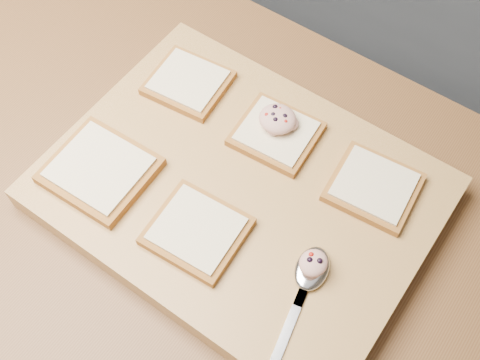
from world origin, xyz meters
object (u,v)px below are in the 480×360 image
at_px(tuna_salad_dollop, 278,119).
at_px(spoon, 308,279).
at_px(cutting_board, 240,192).
at_px(bread_far_center, 276,133).

distance_m(tuna_salad_dollop, spoon, 0.23).
xyz_separation_m(tuna_salad_dollop, spoon, (0.15, -0.17, -0.02)).
bearing_deg(cutting_board, spoon, -23.61).
bearing_deg(tuna_salad_dollop, bread_far_center, -60.77).
relative_size(tuna_salad_dollop, spoon, 0.26).
bearing_deg(cutting_board, tuna_salad_dollop, 95.07).
relative_size(bread_far_center, tuna_salad_dollop, 2.21).
height_order(cutting_board, tuna_salad_dollop, tuna_salad_dollop).
bearing_deg(bread_far_center, spoon, -46.34).
xyz_separation_m(cutting_board, tuna_salad_dollop, (-0.01, 0.10, 0.05)).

